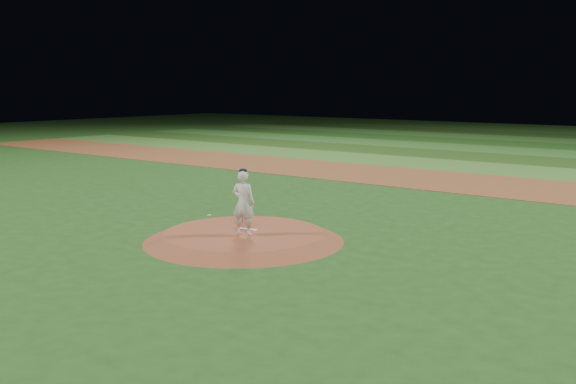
{
  "coord_description": "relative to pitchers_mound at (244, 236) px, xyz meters",
  "views": [
    {
      "loc": [
        11.4,
        -12.96,
        4.22
      ],
      "look_at": [
        0.0,
        2.0,
        1.1
      ],
      "focal_mm": 40.0,
      "sensor_mm": 36.0,
      "label": 1
    }
  ],
  "objects": [
    {
      "name": "pitcher_on_mound",
      "position": [
        0.22,
        -0.26,
        1.01
      ],
      "size": [
        0.74,
        0.6,
        1.81
      ],
      "color": "white",
      "rests_on": "pitchers_mound"
    },
    {
      "name": "rosin_bag",
      "position": [
        -2.25,
        0.95,
        0.16
      ],
      "size": [
        0.12,
        0.12,
        0.07
      ],
      "primitive_type": "ellipsoid",
      "color": "beige",
      "rests_on": "pitchers_mound"
    },
    {
      "name": "outfield_stripe_0",
      "position": [
        0.0,
        19.5,
        -0.12
      ],
      "size": [
        70.0,
        5.0,
        0.02
      ],
      "primitive_type": "cube",
      "color": "#417C2D",
      "rests_on": "ground"
    },
    {
      "name": "pitchers_mound",
      "position": [
        0.0,
        0.0,
        0.0
      ],
      "size": [
        5.5,
        5.5,
        0.25
      ],
      "primitive_type": "cone",
      "color": "brown",
      "rests_on": "ground"
    },
    {
      "name": "infield_dirt_band",
      "position": [
        0.0,
        14.0,
        -0.12
      ],
      "size": [
        70.0,
        6.0,
        0.02
      ],
      "primitive_type": "cube",
      "color": "brown",
      "rests_on": "ground"
    },
    {
      "name": "outfield_stripe_3",
      "position": [
        0.0,
        34.5,
        -0.12
      ],
      "size": [
        70.0,
        5.0,
        0.02
      ],
      "primitive_type": "cube",
      "color": "#1F4D18",
      "rests_on": "ground"
    },
    {
      "name": "outfield_stripe_1",
      "position": [
        0.0,
        24.5,
        -0.12
      ],
      "size": [
        70.0,
        5.0,
        0.02
      ],
      "primitive_type": "cube",
      "color": "#264E19",
      "rests_on": "ground"
    },
    {
      "name": "outfield_stripe_2",
      "position": [
        0.0,
        29.5,
        -0.12
      ],
      "size": [
        70.0,
        5.0,
        0.02
      ],
      "primitive_type": "cube",
      "color": "#316F28",
      "rests_on": "ground"
    },
    {
      "name": "ground",
      "position": [
        0.0,
        0.0,
        -0.12
      ],
      "size": [
        120.0,
        120.0,
        0.0
      ],
      "primitive_type": "plane",
      "color": "#22511A",
      "rests_on": "ground"
    },
    {
      "name": "pitching_rubber",
      "position": [
        -0.09,
        0.26,
        0.14
      ],
      "size": [
        0.59,
        0.25,
        0.03
      ],
      "primitive_type": "cube",
      "rotation": [
        0.0,
        0.0,
        0.19
      ],
      "color": "white",
      "rests_on": "pitchers_mound"
    }
  ]
}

